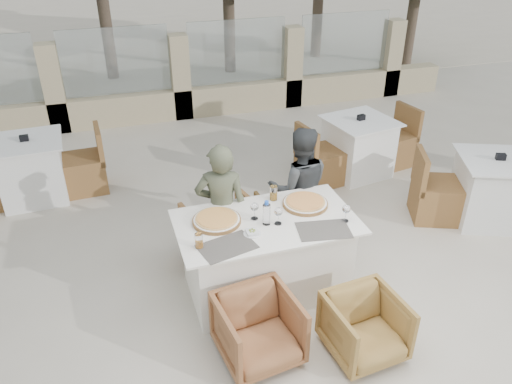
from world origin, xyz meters
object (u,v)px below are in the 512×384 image
object	(u,v)px
diner_left	(222,210)
bg_table_b	(358,147)
armchair_far_left	(225,234)
bg_table_c	(492,190)
armchair_near_left	(258,330)
water_bottle	(266,213)
olive_dish	(252,232)
pizza_left	(217,220)
wine_glass_near	(278,215)
diner_right	(299,188)
beer_glass_right	(274,193)
wine_glass_centre	(254,210)
bg_table_a	(32,170)
armchair_near_right	(365,327)
pizza_right	(305,203)
armchair_far_right	(288,219)
dining_table	(266,256)
wine_glass_corner	(346,212)
beer_glass_left	(199,241)

from	to	relation	value
diner_left	bg_table_b	xyz separation A→B (m)	(2.24, 1.46, -0.29)
armchair_far_left	diner_left	size ratio (longest dim) A/B	0.53
bg_table_c	armchair_near_left	bearing A→B (deg)	-137.77
water_bottle	olive_dish	xyz separation A→B (m)	(-0.16, -0.11, -0.09)
pizza_left	olive_dish	distance (m)	0.36
bg_table_c	pizza_left	bearing A→B (deg)	-152.93
water_bottle	wine_glass_near	distance (m)	0.10
bg_table_c	diner_left	bearing A→B (deg)	-158.64
water_bottle	diner_right	distance (m)	0.91
beer_glass_right	olive_dish	bearing A→B (deg)	-126.77
wine_glass_centre	diner_left	distance (m)	0.46
water_bottle	bg_table_a	bearing A→B (deg)	130.11
wine_glass_near	armchair_near_right	bearing A→B (deg)	-64.98
olive_dish	bg_table_a	xyz separation A→B (m)	(-1.99, 2.67, -0.41)
pizza_right	armchair_near_left	size ratio (longest dim) A/B	0.68
armchair_far_right	bg_table_b	bearing A→B (deg)	-144.10
wine_glass_near	bg_table_b	distance (m)	2.75
wine_glass_near	armchair_near_left	size ratio (longest dim) A/B	0.30
bg_table_b	armchair_near_right	bearing A→B (deg)	-126.31
dining_table	pizza_left	distance (m)	0.60
dining_table	wine_glass_centre	distance (m)	0.49
dining_table	olive_dish	bearing A→B (deg)	-139.09
armchair_far_right	bg_table_a	world-z (taller)	bg_table_a
wine_glass_centre	armchair_far_left	size ratio (longest dim) A/B	0.26
wine_glass_corner	beer_glass_left	world-z (taller)	wine_glass_corner
wine_glass_near	bg_table_b	size ratio (longest dim) A/B	0.11
dining_table	pizza_right	distance (m)	0.61
wine_glass_near	armchair_near_left	xyz separation A→B (m)	(-0.40, -0.68, -0.58)
wine_glass_centre	armchair_near_left	size ratio (longest dim) A/B	0.30
armchair_far_right	bg_table_b	size ratio (longest dim) A/B	0.36
armchair_far_left	bg_table_b	distance (m)	2.58
diner_left	diner_right	world-z (taller)	diner_left
wine_glass_centre	beer_glass_right	size ratio (longest dim) A/B	1.29
armchair_near_right	bg_table_c	bearing A→B (deg)	25.00
wine_glass_centre	olive_dish	xyz separation A→B (m)	(-0.09, -0.22, -0.07)
dining_table	water_bottle	bearing A→B (deg)	-109.03
armchair_near_left	olive_dish	bearing A→B (deg)	69.64
water_bottle	wine_glass_corner	distance (m)	0.70
pizza_left	wine_glass_near	xyz separation A→B (m)	(0.50, -0.19, 0.06)
armchair_near_left	diner_left	xyz separation A→B (m)	(0.02, 1.19, 0.40)
wine_glass_near	diner_right	bearing A→B (deg)	55.23
pizza_right	beer_glass_right	bearing A→B (deg)	143.14
wine_glass_centre	beer_glass_right	bearing A→B (deg)	44.12
wine_glass_corner	armchair_near_right	distance (m)	0.98
wine_glass_centre	bg_table_c	world-z (taller)	wine_glass_centre
dining_table	armchair_far_left	size ratio (longest dim) A/B	2.24
wine_glass_centre	armchair_far_right	distance (m)	1.04
dining_table	pizza_left	xyz separation A→B (m)	(-0.42, 0.11, 0.41)
beer_glass_right	bg_table_b	bearing A→B (deg)	41.63
armchair_near_right	bg_table_c	distance (m)	2.70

